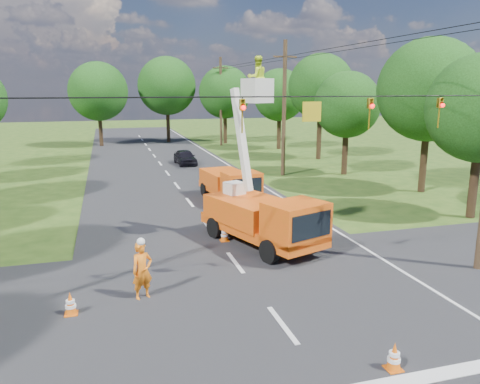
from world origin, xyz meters
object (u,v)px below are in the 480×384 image
object	(u,v)px
distant_car	(185,157)
traffic_cone_7	(234,186)
traffic_cone_2	(224,234)
pole_right_mid	(284,108)
tree_right_d	(321,87)
traffic_cone_3	(265,212)
traffic_cone_1	(394,357)
bucket_truck	(263,208)
second_truck	(230,184)
pole_right_far	(221,101)
tree_far_c	(225,92)
tree_right_e	(280,95)
ground_worker	(142,271)
tree_far_b	(167,86)
tree_right_b	(430,90)
tree_far_a	(98,91)
traffic_cone_4	(70,304)
tree_right_c	(347,105)

from	to	relation	value
distant_car	traffic_cone_7	distance (m)	11.71
traffic_cone_2	pole_right_mid	distance (m)	17.21
distant_car	tree_right_d	world-z (taller)	tree_right_d
traffic_cone_2	traffic_cone_3	xyz separation A→B (m)	(2.91, 3.04, 0.00)
traffic_cone_1	bucket_truck	bearing A→B (deg)	90.49
second_truck	pole_right_far	distance (m)	28.15
tree_far_c	tree_right_e	bearing A→B (deg)	-58.44
distant_car	traffic_cone_3	bearing A→B (deg)	-89.76
distant_car	tree_far_c	distance (m)	17.55
ground_worker	traffic_cone_1	xyz separation A→B (m)	(5.38, -5.59, -0.58)
pole_right_mid	tree_far_b	size ratio (longest dim) A/B	0.97
tree_right_b	ground_worker	bearing A→B (deg)	-149.16
tree_far_a	traffic_cone_4	bearing A→B (deg)	-91.02
traffic_cone_7	tree_right_b	distance (m)	13.59
traffic_cone_1	traffic_cone_4	size ratio (longest dim) A/B	1.00
traffic_cone_4	traffic_cone_7	xyz separation A→B (m)	(9.09, 15.08, 0.00)
traffic_cone_4	tree_far_b	distance (m)	45.98
traffic_cone_7	tree_right_d	distance (m)	17.49
traffic_cone_7	tree_right_b	bearing A→B (deg)	-16.27
tree_right_d	tree_right_e	size ratio (longest dim) A/B	1.12
pole_right_far	tree_right_c	bearing A→B (deg)	-77.38
traffic_cone_1	tree_right_b	bearing A→B (deg)	51.61
ground_worker	traffic_cone_7	bearing A→B (deg)	42.99
bucket_truck	tree_far_a	distance (m)	39.15
bucket_truck	distant_car	distance (m)	22.37
second_truck	distant_car	bearing A→B (deg)	84.10
tree_right_b	tree_right_e	bearing A→B (deg)	92.99
pole_right_mid	bucket_truck	bearing A→B (deg)	-114.01
distant_car	tree_far_b	distance (m)	19.01
traffic_cone_4	pole_right_far	distance (m)	42.42
traffic_cone_1	traffic_cone_7	bearing A→B (deg)	85.53
ground_worker	tree_far_b	xyz separation A→B (m)	(6.62, 44.12, 5.87)
bucket_truck	distant_car	world-z (taller)	bucket_truck
second_truck	tree_far_b	size ratio (longest dim) A/B	0.54
traffic_cone_2	traffic_cone_4	xyz separation A→B (m)	(-6.01, -5.33, 0.00)
second_truck	pole_right_far	size ratio (longest dim) A/B	0.56
tree_far_b	tree_far_c	distance (m)	7.20
traffic_cone_2	tree_far_c	distance (m)	37.93
bucket_truck	tree_right_e	bearing A→B (deg)	48.59
traffic_cone_3	tree_far_c	bearing A→B (deg)	79.22
bucket_truck	pole_right_far	xyz separation A→B (m)	(6.82, 35.30, 3.45)
traffic_cone_3	tree_right_e	bearing A→B (deg)	67.97
bucket_truck	traffic_cone_7	size ratio (longest dim) A/B	11.01
traffic_cone_2	tree_right_c	xyz separation A→B (m)	(12.95, 13.34, 4.95)
ground_worker	tree_far_b	size ratio (longest dim) A/B	0.18
tree_far_b	distant_car	bearing A→B (deg)	-92.91
distant_car	traffic_cone_1	world-z (taller)	distant_car
pole_right_far	tree_far_c	world-z (taller)	pole_right_far
pole_right_far	tree_far_b	bearing A→B (deg)	137.73
bucket_truck	pole_right_mid	size ratio (longest dim) A/B	0.78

